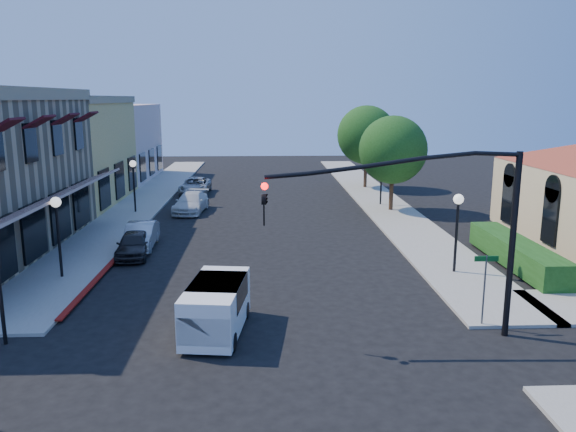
{
  "coord_description": "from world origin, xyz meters",
  "views": [
    {
      "loc": [
        0.21,
        -15.32,
        7.59
      ],
      "look_at": [
        1.2,
        8.36,
        2.6
      ],
      "focal_mm": 35.0,
      "sensor_mm": 36.0,
      "label": 1
    }
  ],
  "objects_px": {
    "lamppost_right_far": "(382,168)",
    "parked_car_d": "(195,186)",
    "street_tree_a": "(393,150)",
    "parked_car_a": "(134,244)",
    "street_tree_b": "(366,135)",
    "signal_mast_arm": "(447,213)",
    "lamppost_right_near": "(458,213)",
    "parked_car_c": "(191,203)",
    "lamppost_left_near": "(57,217)",
    "street_name_sign": "(485,279)",
    "lamppost_left_far": "(133,173)",
    "white_van": "(216,305)",
    "parked_car_b": "(141,236)"
  },
  "relations": [
    {
      "from": "street_tree_a",
      "to": "lamppost_right_far",
      "type": "distance_m",
      "value": 2.49
    },
    {
      "from": "signal_mast_arm",
      "to": "parked_car_c",
      "type": "xyz_separation_m",
      "value": [
        -10.66,
        20.75,
        -3.43
      ]
    },
    {
      "from": "white_van",
      "to": "lamppost_left_near",
      "type": "bearing_deg",
      "value": 140.02
    },
    {
      "from": "lamppost_right_far",
      "to": "parked_car_c",
      "type": "height_order",
      "value": "lamppost_right_far"
    },
    {
      "from": "signal_mast_arm",
      "to": "parked_car_c",
      "type": "distance_m",
      "value": 23.58
    },
    {
      "from": "street_tree_b",
      "to": "signal_mast_arm",
      "type": "xyz_separation_m",
      "value": [
        -2.94,
        -30.5,
        -0.46
      ]
    },
    {
      "from": "parked_car_a",
      "to": "parked_car_d",
      "type": "relative_size",
      "value": 0.77
    },
    {
      "from": "lamppost_right_far",
      "to": "signal_mast_arm",
      "type": "bearing_deg",
      "value": -96.7
    },
    {
      "from": "lamppost_right_far",
      "to": "parked_car_c",
      "type": "bearing_deg",
      "value": -172.5
    },
    {
      "from": "lamppost_left_near",
      "to": "lamppost_right_far",
      "type": "relative_size",
      "value": 1.0
    },
    {
      "from": "street_tree_a",
      "to": "signal_mast_arm",
      "type": "bearing_deg",
      "value": -98.17
    },
    {
      "from": "street_tree_a",
      "to": "street_tree_b",
      "type": "relative_size",
      "value": 0.92
    },
    {
      "from": "parked_car_c",
      "to": "street_name_sign",
      "type": "bearing_deg",
      "value": -52.8
    },
    {
      "from": "lamppost_left_far",
      "to": "white_van",
      "type": "distance_m",
      "value": 21.23
    },
    {
      "from": "lamppost_left_near",
      "to": "lamppost_left_far",
      "type": "height_order",
      "value": "same"
    },
    {
      "from": "lamppost_left_far",
      "to": "white_van",
      "type": "relative_size",
      "value": 0.89
    },
    {
      "from": "parked_car_b",
      "to": "street_tree_b",
      "type": "bearing_deg",
      "value": 49.4
    },
    {
      "from": "parked_car_a",
      "to": "lamppost_right_near",
      "type": "bearing_deg",
      "value": -16.9
    },
    {
      "from": "signal_mast_arm",
      "to": "lamppost_right_near",
      "type": "height_order",
      "value": "signal_mast_arm"
    },
    {
      "from": "parked_car_a",
      "to": "street_tree_b",
      "type": "bearing_deg",
      "value": 50.03
    },
    {
      "from": "lamppost_right_near",
      "to": "parked_car_b",
      "type": "height_order",
      "value": "lamppost_right_near"
    },
    {
      "from": "parked_car_a",
      "to": "parked_car_b",
      "type": "relative_size",
      "value": 0.91
    },
    {
      "from": "street_tree_a",
      "to": "lamppost_right_near",
      "type": "distance_m",
      "value": 14.08
    },
    {
      "from": "lamppost_right_near",
      "to": "street_tree_b",
      "type": "bearing_deg",
      "value": 89.28
    },
    {
      "from": "street_tree_a",
      "to": "parked_car_a",
      "type": "relative_size",
      "value": 1.78
    },
    {
      "from": "lamppost_right_near",
      "to": "street_name_sign",
      "type": "bearing_deg",
      "value": -99.78
    },
    {
      "from": "white_van",
      "to": "lamppost_left_far",
      "type": "bearing_deg",
      "value": 109.55
    },
    {
      "from": "white_van",
      "to": "lamppost_right_far",
      "type": "bearing_deg",
      "value": 65.67
    },
    {
      "from": "lamppost_left_far",
      "to": "parked_car_c",
      "type": "xyz_separation_m",
      "value": [
        3.7,
        0.25,
        -2.07
      ]
    },
    {
      "from": "street_tree_a",
      "to": "lamppost_right_far",
      "type": "height_order",
      "value": "street_tree_a"
    },
    {
      "from": "lamppost_right_far",
      "to": "street_tree_a",
      "type": "bearing_deg",
      "value": -81.47
    },
    {
      "from": "street_tree_b",
      "to": "parked_car_c",
      "type": "xyz_separation_m",
      "value": [
        -13.6,
        -9.75,
        -3.88
      ]
    },
    {
      "from": "lamppost_right_far",
      "to": "parked_car_d",
      "type": "xyz_separation_m",
      "value": [
        -13.91,
        5.67,
        -2.08
      ]
    },
    {
      "from": "parked_car_a",
      "to": "parked_car_c",
      "type": "distance_m",
      "value": 10.95
    },
    {
      "from": "street_name_sign",
      "to": "parked_car_c",
      "type": "distance_m",
      "value": 23.54
    },
    {
      "from": "street_name_sign",
      "to": "lamppost_left_near",
      "type": "distance_m",
      "value": 17.05
    },
    {
      "from": "lamppost_right_near",
      "to": "parked_car_b",
      "type": "distance_m",
      "value": 15.67
    },
    {
      "from": "parked_car_a",
      "to": "parked_car_b",
      "type": "xyz_separation_m",
      "value": [
        0.0,
        1.61,
        0.04
      ]
    },
    {
      "from": "street_tree_a",
      "to": "white_van",
      "type": "distance_m",
      "value": 22.63
    },
    {
      "from": "parked_car_d",
      "to": "white_van",
      "type": "bearing_deg",
      "value": -80.61
    },
    {
      "from": "white_van",
      "to": "parked_car_d",
      "type": "bearing_deg",
      "value": 98.22
    },
    {
      "from": "street_tree_a",
      "to": "street_name_sign",
      "type": "distance_m",
      "value": 20.0
    },
    {
      "from": "lamppost_left_far",
      "to": "parked_car_b",
      "type": "height_order",
      "value": "lamppost_left_far"
    },
    {
      "from": "street_tree_a",
      "to": "white_van",
      "type": "height_order",
      "value": "street_tree_a"
    },
    {
      "from": "street_tree_b",
      "to": "lamppost_right_far",
      "type": "xyz_separation_m",
      "value": [
        -0.3,
        -8.0,
        -1.81
      ]
    },
    {
      "from": "lamppost_left_near",
      "to": "parked_car_d",
      "type": "height_order",
      "value": "lamppost_left_near"
    },
    {
      "from": "parked_car_c",
      "to": "lamppost_right_near",
      "type": "bearing_deg",
      "value": -41.3
    },
    {
      "from": "street_tree_a",
      "to": "street_tree_b",
      "type": "height_order",
      "value": "street_tree_b"
    },
    {
      "from": "lamppost_left_near",
      "to": "parked_car_a",
      "type": "bearing_deg",
      "value": 55.83
    },
    {
      "from": "lamppost_right_far",
      "to": "white_van",
      "type": "bearing_deg",
      "value": -114.33
    }
  ]
}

